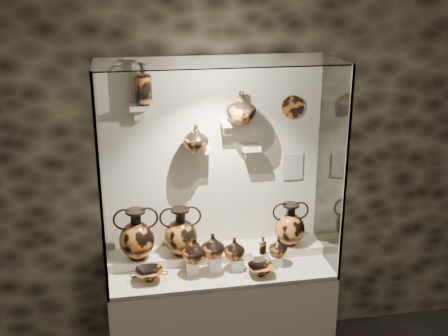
{
  "coord_description": "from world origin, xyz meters",
  "views": [
    {
      "loc": [
        -0.66,
        -1.58,
        2.95
      ],
      "look_at": [
        0.03,
        2.2,
        1.63
      ],
      "focal_mm": 45.0,
      "sensor_mm": 36.0,
      "label": 1
    }
  ],
  "objects_px": {
    "jug_b": "(213,245)",
    "lekythos_small": "(263,244)",
    "amphora_right": "(290,224)",
    "ovoid_vase_b": "(241,107)",
    "ovoid_vase_a": "(196,137)",
    "amphora_mid": "(181,231)",
    "jug_c": "(234,248)",
    "jug_a": "(195,250)",
    "lekythos_tall": "(143,82)",
    "amphora_left": "(137,234)",
    "kylix_right": "(261,269)",
    "jug_e": "(278,246)",
    "kylix_left": "(149,274)"
  },
  "relations": [
    {
      "from": "kylix_right",
      "to": "ovoid_vase_a",
      "type": "bearing_deg",
      "value": 139.26
    },
    {
      "from": "jug_e",
      "to": "jug_c",
      "type": "bearing_deg",
      "value": 179.22
    },
    {
      "from": "amphora_right",
      "to": "kylix_right",
      "type": "xyz_separation_m",
      "value": [
        -0.31,
        -0.32,
        -0.2
      ]
    },
    {
      "from": "amphora_left",
      "to": "jug_c",
      "type": "bearing_deg",
      "value": -2.2
    },
    {
      "from": "kylix_left",
      "to": "lekythos_tall",
      "type": "relative_size",
      "value": 0.8
    },
    {
      "from": "jug_b",
      "to": "jug_c",
      "type": "height_order",
      "value": "jug_b"
    },
    {
      "from": "amphora_right",
      "to": "kylix_right",
      "type": "relative_size",
      "value": 1.43
    },
    {
      "from": "ovoid_vase_a",
      "to": "ovoid_vase_b",
      "type": "height_order",
      "value": "ovoid_vase_b"
    },
    {
      "from": "amphora_right",
      "to": "lekythos_tall",
      "type": "bearing_deg",
      "value": -173.97
    },
    {
      "from": "lekythos_tall",
      "to": "ovoid_vase_b",
      "type": "bearing_deg",
      "value": 20.26
    },
    {
      "from": "amphora_left",
      "to": "ovoid_vase_a",
      "type": "xyz_separation_m",
      "value": [
        0.47,
        0.07,
        0.71
      ]
    },
    {
      "from": "jug_c",
      "to": "ovoid_vase_a",
      "type": "relative_size",
      "value": 0.85
    },
    {
      "from": "jug_a",
      "to": "jug_b",
      "type": "bearing_deg",
      "value": 21.41
    },
    {
      "from": "jug_c",
      "to": "ovoid_vase_a",
      "type": "xyz_separation_m",
      "value": [
        -0.25,
        0.24,
        0.81
      ]
    },
    {
      "from": "jug_b",
      "to": "lekythos_tall",
      "type": "relative_size",
      "value": 0.56
    },
    {
      "from": "amphora_left",
      "to": "ovoid_vase_a",
      "type": "distance_m",
      "value": 0.86
    },
    {
      "from": "amphora_mid",
      "to": "jug_b",
      "type": "relative_size",
      "value": 2.06
    },
    {
      "from": "ovoid_vase_a",
      "to": "ovoid_vase_b",
      "type": "distance_m",
      "value": 0.4
    },
    {
      "from": "kylix_right",
      "to": "jug_b",
      "type": "bearing_deg",
      "value": 163.1
    },
    {
      "from": "amphora_mid",
      "to": "ovoid_vase_a",
      "type": "relative_size",
      "value": 1.94
    },
    {
      "from": "amphora_mid",
      "to": "ovoid_vase_a",
      "type": "distance_m",
      "value": 0.74
    },
    {
      "from": "amphora_right",
      "to": "kylix_left",
      "type": "distance_m",
      "value": 1.18
    },
    {
      "from": "amphora_mid",
      "to": "kylix_right",
      "type": "relative_size",
      "value": 1.56
    },
    {
      "from": "amphora_mid",
      "to": "jug_e",
      "type": "bearing_deg",
      "value": -13.03
    },
    {
      "from": "jug_e",
      "to": "lekythos_tall",
      "type": "height_order",
      "value": "lekythos_tall"
    },
    {
      "from": "amphora_left",
      "to": "amphora_mid",
      "type": "xyz_separation_m",
      "value": [
        0.34,
        0.01,
        -0.01
      ]
    },
    {
      "from": "amphora_right",
      "to": "amphora_left",
      "type": "bearing_deg",
      "value": -169.15
    },
    {
      "from": "amphora_left",
      "to": "ovoid_vase_b",
      "type": "bearing_deg",
      "value": 14.81
    },
    {
      "from": "jug_a",
      "to": "jug_c",
      "type": "xyz_separation_m",
      "value": [
        0.3,
        0.02,
        -0.02
      ]
    },
    {
      "from": "jug_e",
      "to": "lekythos_tall",
      "type": "xyz_separation_m",
      "value": [
        -0.96,
        0.26,
        1.25
      ]
    },
    {
      "from": "jug_e",
      "to": "kylix_left",
      "type": "relative_size",
      "value": 0.56
    },
    {
      "from": "amphora_mid",
      "to": "jug_c",
      "type": "height_order",
      "value": "amphora_mid"
    },
    {
      "from": "jug_c",
      "to": "lekythos_tall",
      "type": "height_order",
      "value": "lekythos_tall"
    },
    {
      "from": "jug_c",
      "to": "lekythos_tall",
      "type": "relative_size",
      "value": 0.51
    },
    {
      "from": "kylix_left",
      "to": "jug_c",
      "type": "bearing_deg",
      "value": -6.77
    },
    {
      "from": "lekythos_small",
      "to": "ovoid_vase_a",
      "type": "height_order",
      "value": "ovoid_vase_a"
    },
    {
      "from": "amphora_mid",
      "to": "jug_c",
      "type": "bearing_deg",
      "value": -25.02
    },
    {
      "from": "jug_b",
      "to": "jug_c",
      "type": "distance_m",
      "value": 0.18
    },
    {
      "from": "amphora_right",
      "to": "jug_c",
      "type": "distance_m",
      "value": 0.53
    },
    {
      "from": "jug_a",
      "to": "lekythos_tall",
      "type": "xyz_separation_m",
      "value": [
        -0.31,
        0.28,
        1.21
      ]
    },
    {
      "from": "jug_e",
      "to": "kylix_right",
      "type": "distance_m",
      "value": 0.24
    },
    {
      "from": "amphora_mid",
      "to": "lekythos_small",
      "type": "relative_size",
      "value": 2.51
    },
    {
      "from": "jug_b",
      "to": "lekythos_small",
      "type": "distance_m",
      "value": 0.38
    },
    {
      "from": "amphora_right",
      "to": "ovoid_vase_a",
      "type": "bearing_deg",
      "value": -173.77
    },
    {
      "from": "amphora_right",
      "to": "ovoid_vase_b",
      "type": "relative_size",
      "value": 1.51
    },
    {
      "from": "amphora_left",
      "to": "jug_a",
      "type": "bearing_deg",
      "value": -13.12
    },
    {
      "from": "ovoid_vase_b",
      "to": "kylix_right",
      "type": "bearing_deg",
      "value": -84.99
    },
    {
      "from": "amphora_mid",
      "to": "jug_b",
      "type": "xyz_separation_m",
      "value": [
        0.22,
        -0.2,
        -0.04
      ]
    },
    {
      "from": "amphora_right",
      "to": "jug_a",
      "type": "relative_size",
      "value": 1.78
    },
    {
      "from": "lekythos_small",
      "to": "ovoid_vase_b",
      "type": "bearing_deg",
      "value": 110.67
    }
  ]
}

